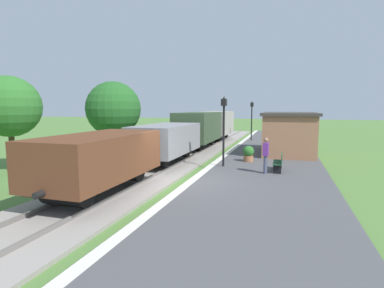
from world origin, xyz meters
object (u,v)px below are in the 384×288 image
potted_planter (248,153)px  tree_trackside_mid (9,107)px  tree_trackside_far (113,109)px  freight_train (188,133)px  bench_near_hut (279,162)px  lamp_post_near (224,118)px  bench_down_platform (282,140)px  station_hut (289,133)px  person_waiting (266,154)px  lamp_post_far (252,113)px

potted_planter → tree_trackside_mid: (-11.71, -5.29, 2.69)m
potted_planter → tree_trackside_far: bearing=171.3°
tree_trackside_mid → freight_train: bearing=48.1°
bench_near_hut → tree_trackside_mid: tree_trackside_mid is taller
potted_planter → tree_trackside_mid: tree_trackside_mid is taller
tree_trackside_mid → bench_near_hut: bearing=12.3°
potted_planter → lamp_post_near: 3.01m
freight_train → bench_down_platform: 8.61m
lamp_post_near → tree_trackside_mid: size_ratio=0.74×
station_hut → bench_near_hut: size_ratio=3.87×
station_hut → lamp_post_near: lamp_post_near is taller
person_waiting → lamp_post_far: (-2.26, 14.59, 1.62)m
station_hut → lamp_post_far: size_ratio=1.57×
bench_down_platform → potted_planter: (-1.77, -8.46, 0.00)m
freight_train → station_hut: bearing=10.6°
lamp_post_near → bench_near_hut: bearing=-9.2°
freight_train → lamp_post_far: size_ratio=7.03×
lamp_post_far → lamp_post_near: bearing=-90.0°
potted_planter → tree_trackside_mid: bearing=-155.7°
station_hut → lamp_post_far: (-3.35, 7.62, 1.15)m
freight_train → tree_trackside_mid: size_ratio=5.20×
bench_down_platform → person_waiting: person_waiting is taller
bench_down_platform → freight_train: bearing=-137.6°
lamp_post_near → tree_trackside_mid: 11.16m
tree_trackside_far → tree_trackside_mid: bearing=-106.0°
bench_down_platform → lamp_post_far: 4.72m
station_hut → bench_near_hut: (-0.47, -6.30, -0.93)m
bench_down_platform → lamp_post_far: lamp_post_far is taller
freight_train → person_waiting: bearing=-44.9°
person_waiting → tree_trackside_far: 11.99m
bench_down_platform → tree_trackside_far: 13.70m
freight_train → bench_near_hut: 8.12m
freight_train → tree_trackside_far: tree_trackside_far is taller
freight_train → lamp_post_far: lamp_post_far is taller
freight_train → tree_trackside_mid: 10.87m
station_hut → person_waiting: (-1.09, -6.97, -0.47)m
bench_near_hut → person_waiting: size_ratio=0.88×
potted_planter → tree_trackside_far: (-9.75, 1.50, 2.54)m
lamp_post_far → potted_planter: bearing=-84.6°
station_hut → potted_planter: 4.64m
station_hut → lamp_post_near: 6.82m
potted_planter → lamp_post_far: size_ratio=0.25×
person_waiting → tree_trackside_mid: 13.25m
tree_trackside_far → lamp_post_far: bearing=49.3°
person_waiting → lamp_post_near: size_ratio=0.46×
tree_trackside_far → potted_planter: bearing=-8.7°
bench_down_platform → tree_trackside_far: size_ratio=0.29×
bench_near_hut → lamp_post_near: 3.58m
freight_train → person_waiting: size_ratio=15.20×
lamp_post_near → freight_train: bearing=127.1°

